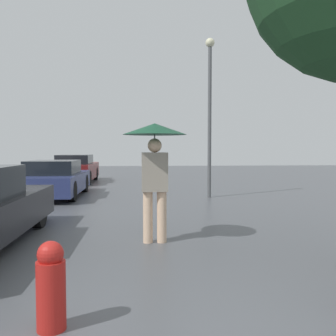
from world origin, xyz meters
name	(u,v)px	position (x,y,z in m)	size (l,w,h in m)	color
pedestrian	(155,150)	(-0.23, 3.65, 1.48)	(1.02, 1.02, 1.91)	beige
parked_car_middle	(55,180)	(-3.11, 9.60, 0.54)	(1.67, 3.89, 1.14)	navy
parked_car_farthest	(76,169)	(-3.31, 14.66, 0.58)	(1.65, 4.04, 1.23)	maroon
street_lamp	(210,101)	(1.68, 9.06, 2.96)	(0.28, 0.28, 4.84)	#515456
fire_hydrant	(51,286)	(-1.22, 0.83, 0.37)	(0.24, 0.24, 0.75)	#B21E19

